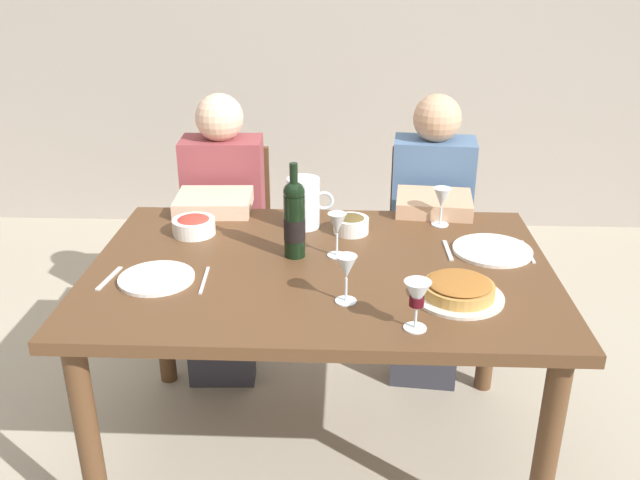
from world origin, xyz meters
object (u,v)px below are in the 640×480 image
at_px(wine_glass_centre, 417,296).
at_px(wine_bottle, 294,219).
at_px(chair_right, 427,233).
at_px(diner_left, 222,227).
at_px(dining_table, 320,290).
at_px(dinner_plate_left_setting, 492,250).
at_px(dinner_plate_right_setting, 157,278).
at_px(baked_tart, 459,290).
at_px(wine_glass_left_diner, 346,269).
at_px(wine_glass_right_diner, 337,226).
at_px(wine_glass_spare, 442,199).
at_px(diner_right, 431,228).
at_px(salad_bowl, 194,225).
at_px(water_pitcher, 304,206).
at_px(olive_bowl, 351,224).
at_px(chair_left, 231,231).

bearing_deg(wine_glass_centre, wine_bottle, 128.54).
bearing_deg(chair_right, diner_left, 21.69).
height_order(dining_table, wine_glass_centre, wine_glass_centre).
bearing_deg(dinner_plate_left_setting, dinner_plate_right_setting, -166.77).
bearing_deg(wine_bottle, dinner_plate_left_setting, 4.99).
bearing_deg(baked_tart, wine_glass_left_diner, -173.71).
distance_m(dining_table, wine_glass_right_diner, 0.22).
bearing_deg(dinner_plate_left_setting, wine_glass_spare, 122.57).
xyz_separation_m(baked_tart, diner_right, (0.02, 0.88, -0.17)).
bearing_deg(baked_tart, salad_bowl, 153.21).
xyz_separation_m(salad_bowl, chair_right, (0.92, 0.67, -0.30)).
height_order(salad_bowl, dinner_plate_left_setting, salad_bowl).
xyz_separation_m(diner_left, diner_right, (0.88, 0.03, 0.00)).
bearing_deg(dinner_plate_right_setting, diner_right, 40.27).
distance_m(dinner_plate_left_setting, diner_right, 0.58).
bearing_deg(water_pitcher, chair_right, 47.56).
relative_size(diner_left, diner_right, 1.00).
bearing_deg(wine_glass_left_diner, wine_bottle, 119.06).
bearing_deg(diner_left, wine_glass_right_diner, 128.37).
distance_m(wine_bottle, olive_bowl, 0.30).
bearing_deg(wine_glass_right_diner, water_pitcher, 116.51).
height_order(wine_glass_centre, chair_left, wine_glass_centre).
distance_m(salad_bowl, diner_left, 0.44).
bearing_deg(olive_bowl, diner_left, 145.75).
bearing_deg(dinner_plate_right_setting, wine_glass_centre, -18.30).
xyz_separation_m(dining_table, wine_glass_right_diner, (0.05, 0.07, 0.20)).
xyz_separation_m(wine_bottle, wine_glass_right_diner, (0.14, 0.00, -0.02)).
xyz_separation_m(wine_bottle, dinner_plate_left_setting, (0.67, 0.06, -0.13)).
bearing_deg(diner_right, dining_table, 62.44).
distance_m(dinner_plate_right_setting, chair_right, 1.44).
height_order(wine_glass_right_diner, wine_glass_spare, wine_glass_right_diner).
relative_size(wine_glass_spare, chair_left, 0.17).
bearing_deg(baked_tart, water_pitcher, 132.72).
distance_m(olive_bowl, wine_glass_spare, 0.35).
bearing_deg(diner_right, salad_bowl, 31.09).
relative_size(olive_bowl, wine_glass_right_diner, 0.84).
relative_size(olive_bowl, chair_right, 0.15).
distance_m(salad_bowl, diner_right, 1.02).
relative_size(baked_tart, wine_glass_spare, 1.86).
xyz_separation_m(chair_left, diner_right, (0.89, -0.21, 0.12)).
xyz_separation_m(salad_bowl, chair_left, (0.01, 0.64, -0.30)).
distance_m(water_pitcher, diner_right, 0.66).
bearing_deg(wine_glass_right_diner, baked_tart, -37.38).
relative_size(dining_table, chair_right, 1.72).
bearing_deg(dinner_plate_left_setting, olive_bowl, 162.87).
bearing_deg(water_pitcher, olive_bowl, -16.18).
bearing_deg(water_pitcher, wine_glass_centre, -63.92).
height_order(baked_tart, olive_bowl, olive_bowl).
bearing_deg(wine_glass_right_diner, chair_left, 121.98).
bearing_deg(dining_table, chair_right, 63.28).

